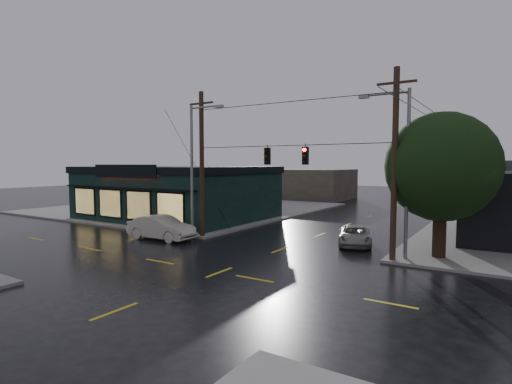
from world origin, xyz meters
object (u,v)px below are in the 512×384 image
Objects in this scene: suv_silver at (355,236)px; utility_pole_nw at (203,238)px; sedan_cream at (161,228)px; corner_tree at (441,167)px; utility_pole_ne at (392,262)px.

utility_pole_nw is at bearing 179.45° from suv_silver.
sedan_cream is 1.16× the size of suv_silver.
corner_tree is 1.82× the size of suv_silver.
corner_tree is 5.74m from utility_pole_ne.
utility_pole_nw is at bearing -172.50° from corner_tree.
corner_tree is at bearing -34.26° from suv_silver.
suv_silver is (-5.14, 1.37, -4.42)m from corner_tree.
utility_pole_ne is 2.03× the size of sedan_cream.
corner_tree is 17.92m from sedan_cream.
utility_pole_ne is (13.00, 0.00, 0.00)m from utility_pole_nw.
utility_pole_ne is at bearing -65.90° from suv_silver.
utility_pole_ne is 2.36× the size of suv_silver.
utility_pole_nw is (-14.97, -1.97, -5.02)m from corner_tree.
utility_pole_ne is at bearing -84.40° from sedan_cream.
corner_tree is 15.91m from utility_pole_nw.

